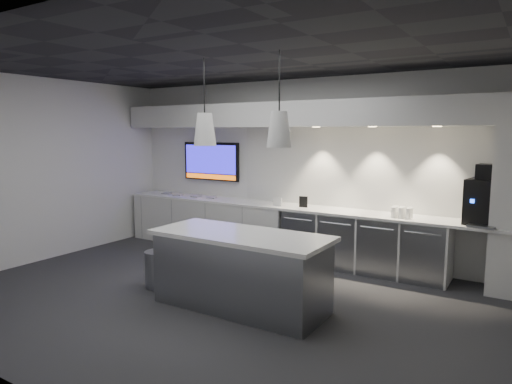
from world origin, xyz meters
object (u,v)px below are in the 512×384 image
Objects in this scene: island at (241,270)px; bin at (158,269)px; wall_tv at (211,161)px; coffee_machine at (485,200)px.

bin is at bearing 179.90° from island.
wall_tv is at bearing 133.28° from island.
coffee_machine is at bearing 30.80° from bin.
coffee_machine reaches higher than bin.
wall_tv is 3.60m from island.
coffee_machine is at bearing -2.97° from wall_tv.
coffee_machine is (2.40, 2.26, 0.76)m from island.
island is 3.38m from coffee_machine.
bin is (-1.37, 0.00, -0.21)m from island.
island is 4.32× the size of bin.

